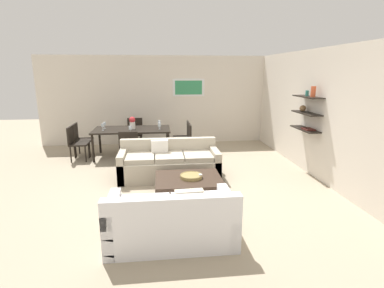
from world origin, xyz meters
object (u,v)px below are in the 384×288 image
object	(u,v)px
loveseat_white	(172,221)
dining_chair_head	(135,131)
coffee_table	(188,188)
centerpiece_vase	(132,123)
sofa_beige	(169,164)
dining_chair_left_far	(80,137)
wine_glass_left_near	(103,126)
dining_chair_foot	(129,146)
candle_jar	(200,176)
wine_glass_right_near	(159,125)
dining_table	(132,131)
dining_chair_right_far	(184,135)
wine_glass_head	(133,122)
wine_glass_right_far	(159,123)
wine_glass_foot	(130,128)
decorative_bowl	(191,176)
dining_chair_left_near	(75,141)
dining_chair_right_near	(186,138)
wine_glass_left_far	(104,124)

from	to	relation	value
loveseat_white	dining_chair_head	distance (m)	5.23
coffee_table	centerpiece_vase	world-z (taller)	centerpiece_vase
sofa_beige	loveseat_white	xyz separation A→B (m)	(-0.06, -2.52, 0.00)
sofa_beige	dining_chair_left_far	xyz separation A→B (m)	(-2.32, 1.95, 0.21)
coffee_table	wine_glass_left_near	world-z (taller)	wine_glass_left_near
dining_chair_foot	wine_glass_left_near	world-z (taller)	wine_glass_left_near
candle_jar	dining_chair_foot	size ratio (longest dim) A/B	0.09
sofa_beige	dining_chair_left_far	size ratio (longest dim) A/B	2.39
coffee_table	candle_jar	bearing A→B (deg)	-16.91
loveseat_white	coffee_table	distance (m)	1.42
wine_glass_right_near	centerpiece_vase	distance (m)	0.72
dining_table	wine_glass_right_near	distance (m)	0.76
dining_chair_right_far	wine_glass_head	xyz separation A→B (m)	(-1.41, 0.22, 0.36)
candle_jar	centerpiece_vase	world-z (taller)	centerpiece_vase
dining_table	wine_glass_right_far	world-z (taller)	wine_glass_right_far
candle_jar	dining_chair_right_far	xyz separation A→B (m)	(-0.01, 3.16, 0.08)
wine_glass_head	dining_chair_foot	bearing A→B (deg)	-90.00
dining_chair_left_far	wine_glass_foot	xyz separation A→B (m)	(1.41, -0.68, 0.35)
decorative_bowl	wine_glass_right_near	distance (m)	2.84
candle_jar	decorative_bowl	bearing A→B (deg)	160.79
dining_chair_left_near	wine_glass_foot	xyz separation A→B (m)	(1.41, -0.22, 0.35)
decorative_bowl	dining_chair_right_near	xyz separation A→B (m)	(0.14, 2.65, 0.09)
decorative_bowl	dining_chair_right_near	world-z (taller)	dining_chair_right_near
dining_chair_right_far	wine_glass_left_near	distance (m)	2.19
sofa_beige	centerpiece_vase	world-z (taller)	centerpiece_vase
loveseat_white	decorative_bowl	size ratio (longest dim) A/B	4.23
sofa_beige	wine_glass_left_far	world-z (taller)	wine_glass_left_far
wine_glass_right_near	centerpiece_vase	world-z (taller)	centerpiece_vase
loveseat_white	dining_chair_left_far	world-z (taller)	dining_chair_left_far
loveseat_white	candle_jar	xyz separation A→B (m)	(0.57, 1.31, 0.13)
coffee_table	wine_glass_head	world-z (taller)	wine_glass_head
wine_glass_right_near	centerpiece_vase	bearing A→B (deg)	170.72
candle_jar	dining_chair_right_far	bearing A→B (deg)	90.24
loveseat_white	wine_glass_left_far	distance (m)	4.68
loveseat_white	dining_chair_head	bearing A→B (deg)	99.40
wine_glass_left_near	wine_glass_foot	bearing A→B (deg)	-24.17
wine_glass_right_far	candle_jar	bearing A→B (deg)	-77.22
loveseat_white	dining_table	bearing A→B (deg)	101.39
decorative_bowl	sofa_beige	bearing A→B (deg)	106.84
sofa_beige	candle_jar	size ratio (longest dim) A/B	25.28
coffee_table	wine_glass_left_far	size ratio (longest dim) A/B	6.91
sofa_beige	wine_glass_right_far	size ratio (longest dim) A/B	11.35
coffee_table	wine_glass_right_near	size ratio (longest dim) A/B	6.96
sofa_beige	candle_jar	bearing A→B (deg)	-67.30
wine_glass_right_near	wine_glass_left_near	bearing A→B (deg)	180.00
wine_glass_left_far	wine_glass_head	size ratio (longest dim) A/B	1.06
dining_chair_left_far	dining_chair_right_far	bearing A→B (deg)	0.00
coffee_table	wine_glass_foot	distance (m)	2.79
decorative_bowl	dining_chair_left_near	world-z (taller)	dining_chair_left_near
dining_chair_left_far	dining_chair_head	size ratio (longest dim) A/B	1.00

